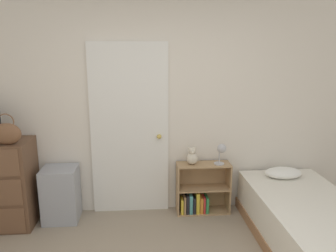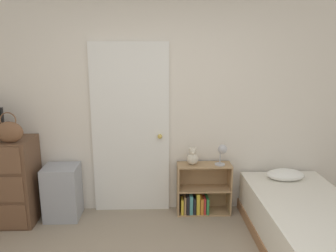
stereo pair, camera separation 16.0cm
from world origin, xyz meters
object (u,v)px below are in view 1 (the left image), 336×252
object	(u,v)px
desk_lamp	(221,150)
bookshelf	(200,193)
handbag	(7,133)
bed	(309,224)
storage_bin	(61,194)
teddy_bear	(192,157)

from	to	relation	value
desk_lamp	bookshelf	bearing A→B (deg)	169.90
handbag	bookshelf	world-z (taller)	handbag
desk_lamp	bed	world-z (taller)	desk_lamp
handbag	storage_bin	distance (m)	0.93
handbag	bed	bearing A→B (deg)	-10.01
desk_lamp	bed	distance (m)	1.19
handbag	bookshelf	size ratio (longest dim) A/B	0.51
handbag	teddy_bear	world-z (taller)	handbag
storage_bin	bookshelf	world-z (taller)	storage_bin
handbag	storage_bin	xyz separation A→B (m)	(0.44, 0.20, -0.79)
storage_bin	desk_lamp	distance (m)	1.94
storage_bin	bookshelf	size ratio (longest dim) A/B	0.99
bed	teddy_bear	bearing A→B (deg)	143.23
bookshelf	desk_lamp	size ratio (longest dim) A/B	2.54
bookshelf	teddy_bear	world-z (taller)	teddy_bear
teddy_bear	bookshelf	bearing A→B (deg)	2.77
storage_bin	desk_lamp	world-z (taller)	desk_lamp
teddy_bear	bed	bearing A→B (deg)	-36.77
storage_bin	bookshelf	distance (m)	1.64
handbag	teddy_bear	bearing A→B (deg)	7.53
handbag	desk_lamp	bearing A→B (deg)	5.50
storage_bin	bookshelf	bearing A→B (deg)	2.24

